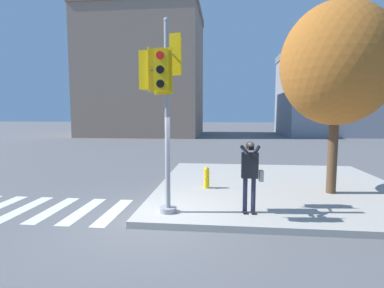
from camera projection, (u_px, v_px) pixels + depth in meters
The scene contains 9 objects.
ground_plane at pixel (153, 222), 7.19m from camera, with size 160.00×160.00×0.00m, color #5B5B5E.
sidewalk_corner at pixel (277, 187), 10.27m from camera, with size 8.00×8.00×0.16m.
crosswalk_stripes at pixel (24, 209), 8.16m from camera, with size 5.44×2.20×0.01m.
traffic_signal_pole at pixel (163, 86), 7.11m from camera, with size 0.97×1.36×4.65m.
person_photographer at pixel (250, 170), 7.25m from camera, with size 0.58×0.54×1.76m.
street_tree at pixel (337, 65), 8.79m from camera, with size 3.26×3.26×5.67m.
fire_hydrant at pixel (207, 178), 9.76m from camera, with size 0.18×0.24×0.69m.
building_left at pixel (144, 73), 35.26m from camera, with size 13.29×10.74×14.54m.
building_right at pixel (339, 92), 35.58m from camera, with size 13.29×10.96×10.11m.
Camera 1 is at (1.68, -6.82, 2.60)m, focal length 28.00 mm.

